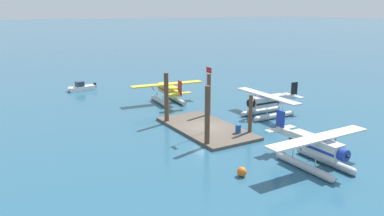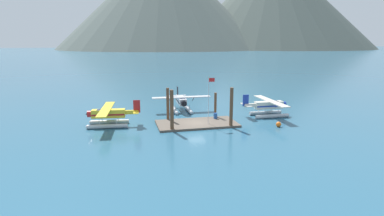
{
  "view_description": "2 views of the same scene",
  "coord_description": "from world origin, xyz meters",
  "px_view_note": "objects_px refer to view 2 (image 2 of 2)",
  "views": [
    {
      "loc": [
        32.26,
        -20.98,
        12.51
      ],
      "look_at": [
        -2.16,
        -0.44,
        1.98
      ],
      "focal_mm": 34.56,
      "sensor_mm": 36.0,
      "label": 1
    },
    {
      "loc": [
        -10.93,
        -43.5,
        12.37
      ],
      "look_at": [
        -0.56,
        0.76,
        2.43
      ],
      "focal_mm": 28.66,
      "sensor_mm": 36.0,
      "label": 2
    }
  ],
  "objects_px": {
    "mooring_buoy": "(279,124)",
    "seaplane_yellow_port_fwd": "(108,116)",
    "flagpole": "(209,95)",
    "seaplane_cream_stbd_fwd": "(269,107)",
    "seaplane_silver_bow_centre": "(181,103)",
    "fuel_drum": "(215,116)"
  },
  "relations": [
    {
      "from": "mooring_buoy",
      "to": "seaplane_yellow_port_fwd",
      "type": "relative_size",
      "value": 0.07
    },
    {
      "from": "flagpole",
      "to": "seaplane_cream_stbd_fwd",
      "type": "xyz_separation_m",
      "value": [
        11.38,
        3.28,
        -3.02
      ]
    },
    {
      "from": "seaplane_yellow_port_fwd",
      "to": "seaplane_silver_bow_centre",
      "type": "distance_m",
      "value": 14.44
    },
    {
      "from": "fuel_drum",
      "to": "mooring_buoy",
      "type": "bearing_deg",
      "value": -35.98
    },
    {
      "from": "seaplane_cream_stbd_fwd",
      "to": "seaplane_yellow_port_fwd",
      "type": "distance_m",
      "value": 25.97
    },
    {
      "from": "seaplane_silver_bow_centre",
      "to": "fuel_drum",
      "type": "bearing_deg",
      "value": -62.33
    },
    {
      "from": "mooring_buoy",
      "to": "seaplane_yellow_port_fwd",
      "type": "xyz_separation_m",
      "value": [
        -24.39,
        6.09,
        1.2
      ]
    },
    {
      "from": "flagpole",
      "to": "seaplane_silver_bow_centre",
      "type": "relative_size",
      "value": 0.67
    },
    {
      "from": "flagpole",
      "to": "fuel_drum",
      "type": "height_order",
      "value": "flagpole"
    },
    {
      "from": "fuel_drum",
      "to": "seaplane_yellow_port_fwd",
      "type": "xyz_separation_m",
      "value": [
        -16.46,
        0.33,
        0.84
      ]
    },
    {
      "from": "seaplane_cream_stbd_fwd",
      "to": "seaplane_silver_bow_centre",
      "type": "bearing_deg",
      "value": 152.35
    },
    {
      "from": "mooring_buoy",
      "to": "seaplane_silver_bow_centre",
      "type": "distance_m",
      "value": 18.02
    },
    {
      "from": "seaplane_yellow_port_fwd",
      "to": "seaplane_silver_bow_centre",
      "type": "xyz_separation_m",
      "value": [
        12.43,
        7.34,
        0.0
      ]
    },
    {
      "from": "flagpole",
      "to": "seaplane_cream_stbd_fwd",
      "type": "bearing_deg",
      "value": 16.09
    },
    {
      "from": "flagpole",
      "to": "seaplane_silver_bow_centre",
      "type": "distance_m",
      "value": 11.02
    },
    {
      "from": "mooring_buoy",
      "to": "seaplane_cream_stbd_fwd",
      "type": "xyz_separation_m",
      "value": [
        1.59,
        6.33,
        1.2
      ]
    },
    {
      "from": "mooring_buoy",
      "to": "seaplane_yellow_port_fwd",
      "type": "bearing_deg",
      "value": 165.97
    },
    {
      "from": "flagpole",
      "to": "seaplane_silver_bow_centre",
      "type": "bearing_deg",
      "value": 101.77
    },
    {
      "from": "seaplane_cream_stbd_fwd",
      "to": "seaplane_yellow_port_fwd",
      "type": "bearing_deg",
      "value": -179.46
    },
    {
      "from": "mooring_buoy",
      "to": "seaplane_cream_stbd_fwd",
      "type": "bearing_deg",
      "value": 75.94
    },
    {
      "from": "flagpole",
      "to": "seaplane_yellow_port_fwd",
      "type": "distance_m",
      "value": 15.21
    },
    {
      "from": "fuel_drum",
      "to": "seaplane_cream_stbd_fwd",
      "type": "height_order",
      "value": "seaplane_cream_stbd_fwd"
    }
  ]
}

